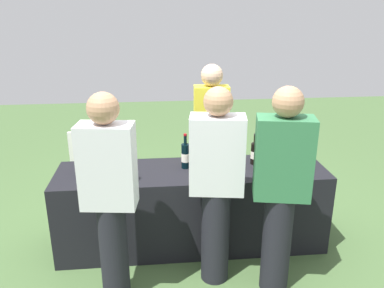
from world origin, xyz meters
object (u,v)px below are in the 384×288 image
(wine_bottle_2, at_px, (205,152))
(wine_bottle_5, at_px, (286,148))
(wine_bottle_4, at_px, (269,150))
(wine_glass_0, at_px, (96,168))
(wine_glass_1, at_px, (131,169))
(guest_1, at_px, (216,182))
(wine_bottle_1, at_px, (185,156))
(guest_0, at_px, (110,195))
(wine_glass_2, at_px, (207,163))
(wine_bottle_0, at_px, (113,155))
(menu_board, at_px, (93,168))
(wine_glass_3, at_px, (225,164))
(wine_bottle_3, at_px, (254,153))
(guest_2, at_px, (281,187))
(ice_bucket, at_px, (91,165))
(server_pouring, at_px, (211,135))

(wine_bottle_2, bearing_deg, wine_bottle_5, 1.85)
(wine_bottle_4, relative_size, wine_glass_0, 2.42)
(wine_glass_1, xyz_separation_m, guest_1, (0.67, -0.36, 0.01))
(wine_bottle_4, bearing_deg, wine_glass_0, -171.72)
(wine_bottle_1, bearing_deg, wine_glass_0, -169.66)
(guest_0, bearing_deg, wine_glass_2, 45.33)
(wine_bottle_0, distance_m, wine_bottle_4, 1.47)
(wine_bottle_5, relative_size, menu_board, 0.39)
(wine_glass_1, relative_size, wine_glass_3, 1.06)
(wine_glass_1, distance_m, guest_1, 0.76)
(wine_bottle_2, bearing_deg, wine_glass_2, -90.86)
(wine_bottle_2, relative_size, wine_glass_2, 2.42)
(guest_1, bearing_deg, guest_0, -159.36)
(wine_bottle_3, bearing_deg, wine_bottle_5, 11.22)
(wine_glass_2, bearing_deg, wine_glass_3, -12.17)
(guest_1, relative_size, menu_board, 1.90)
(guest_2, bearing_deg, ice_bucket, 166.85)
(wine_bottle_2, distance_m, wine_glass_3, 0.29)
(wine_bottle_2, relative_size, guest_1, 0.20)
(wine_bottle_4, xyz_separation_m, guest_1, (-0.62, -0.68, 0.00))
(ice_bucket, relative_size, menu_board, 0.23)
(wine_bottle_1, height_order, wine_bottle_5, wine_bottle_5)
(wine_bottle_2, relative_size, wine_glass_0, 2.47)
(wine_bottle_3, xyz_separation_m, wine_glass_2, (-0.47, -0.18, -0.01))
(wine_bottle_1, relative_size, wine_bottle_3, 1.10)
(wine_bottle_4, distance_m, guest_1, 0.92)
(wine_bottle_4, height_order, wine_glass_1, wine_bottle_4)
(wine_glass_0, bearing_deg, wine_bottle_3, 6.97)
(guest_1, bearing_deg, wine_glass_0, 164.01)
(wine_bottle_0, height_order, wine_glass_3, wine_bottle_0)
(wine_bottle_3, distance_m, wine_bottle_4, 0.17)
(guest_2, bearing_deg, wine_bottle_3, 101.28)
(wine_bottle_0, distance_m, menu_board, 0.95)
(wine_glass_3, height_order, guest_0, guest_0)
(wine_bottle_2, distance_m, wine_bottle_4, 0.62)
(menu_board, bearing_deg, wine_glass_3, -32.95)
(wine_bottle_0, relative_size, wine_glass_3, 2.24)
(wine_bottle_3, distance_m, wine_glass_1, 1.16)
(wine_bottle_1, bearing_deg, wine_bottle_4, 6.26)
(wine_glass_1, bearing_deg, menu_board, 114.42)
(wine_bottle_2, bearing_deg, guest_2, -60.82)
(wine_bottle_2, height_order, guest_0, guest_0)
(guest_1, bearing_deg, wine_bottle_3, 62.55)
(wine_bottle_3, bearing_deg, guest_0, -147.79)
(wine_bottle_0, xyz_separation_m, wine_bottle_2, (0.85, -0.03, 0.01))
(wine_bottle_4, bearing_deg, server_pouring, 141.04)
(wine_bottle_3, relative_size, guest_1, 0.18)
(wine_bottle_3, distance_m, wine_glass_0, 1.45)
(ice_bucket, bearing_deg, wine_glass_3, -4.74)
(wine_glass_2, bearing_deg, wine_bottle_5, 16.94)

